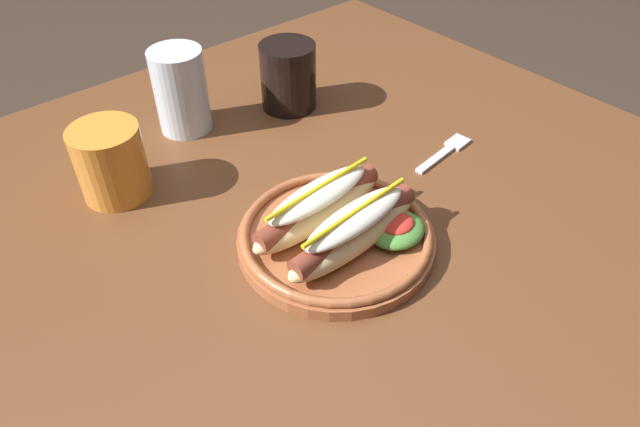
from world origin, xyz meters
name	(u,v)px	position (x,y,z in m)	size (l,w,h in m)	color
dining_table	(295,253)	(0.00, 0.00, 0.64)	(1.12, 0.95, 0.74)	brown
hot_dog_plate	(339,228)	(-0.01, -0.10, 0.77)	(0.24, 0.24, 0.08)	#9E5633
fork	(446,151)	(0.24, -0.06, 0.74)	(0.12, 0.03, 0.00)	silver
soda_cup	(288,76)	(0.15, 0.20, 0.79)	(0.09, 0.09, 0.11)	black
water_cup	(181,91)	(-0.02, 0.25, 0.80)	(0.08, 0.08, 0.13)	silver
extra_cup	(111,162)	(-0.17, 0.17, 0.79)	(0.09, 0.09, 0.10)	orange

